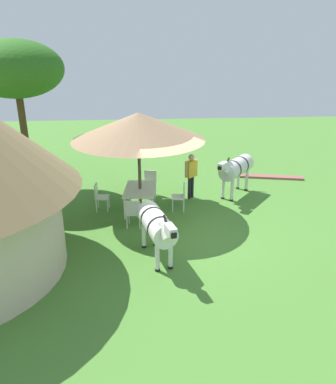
{
  "coord_description": "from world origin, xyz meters",
  "views": [
    {
      "loc": [
        -9.65,
        1.29,
        5.03
      ],
      "look_at": [
        0.56,
        0.44,
        1.0
      ],
      "focal_mm": 34.66,
      "sensor_mm": 36.0,
      "label": 1
    }
  ],
  "objects_px": {
    "patio_chair_near_hut": "(181,195)",
    "patio_chair_east_end": "(133,212)",
    "guest_beside_umbrella": "(191,172)",
    "zebra_nearest_camera": "(157,225)",
    "zebra_by_umbrella": "(236,168)",
    "patio_chair_near_lawn": "(100,195)",
    "shade_umbrella": "(138,126)",
    "patio_chair_west_end": "(150,181)",
    "patio_dining_table": "(140,191)",
    "acacia_tree_far_lawn": "(15,70)"
  },
  "relations": [
    {
      "from": "patio_chair_east_end",
      "to": "zebra_by_umbrella",
      "type": "relative_size",
      "value": 0.48
    },
    {
      "from": "patio_dining_table",
      "to": "patio_chair_near_lawn",
      "type": "bearing_deg",
      "value": 86.97
    },
    {
      "from": "patio_chair_west_end",
      "to": "acacia_tree_far_lawn",
      "type": "xyz_separation_m",
      "value": [
        1.24,
        4.51,
        3.77
      ]
    },
    {
      "from": "patio_chair_west_end",
      "to": "zebra_nearest_camera",
      "type": "bearing_deg",
      "value": 105.92
    },
    {
      "from": "patio_chair_west_end",
      "to": "patio_chair_east_end",
      "type": "xyz_separation_m",
      "value": [
        -2.58,
        0.57,
        0.0
      ]
    },
    {
      "from": "shade_umbrella",
      "to": "patio_dining_table",
      "type": "xyz_separation_m",
      "value": [
        0.0,
        0.0,
        -2.1
      ]
    },
    {
      "from": "zebra_nearest_camera",
      "to": "acacia_tree_far_lawn",
      "type": "height_order",
      "value": "acacia_tree_far_lawn"
    },
    {
      "from": "shade_umbrella",
      "to": "patio_dining_table",
      "type": "bearing_deg",
      "value": 26.57
    },
    {
      "from": "patio_chair_near_hut",
      "to": "zebra_by_umbrella",
      "type": "height_order",
      "value": "zebra_by_umbrella"
    },
    {
      "from": "zebra_by_umbrella",
      "to": "zebra_nearest_camera",
      "type": "bearing_deg",
      "value": 93.67
    },
    {
      "from": "patio_chair_near_hut",
      "to": "guest_beside_umbrella",
      "type": "bearing_deg",
      "value": -20.28
    },
    {
      "from": "shade_umbrella",
      "to": "patio_chair_near_lawn",
      "type": "relative_size",
      "value": 4.57
    },
    {
      "from": "patio_chair_west_end",
      "to": "acacia_tree_far_lawn",
      "type": "bearing_deg",
      "value": 0.23
    },
    {
      "from": "patio_chair_near_hut",
      "to": "patio_chair_east_end",
      "type": "height_order",
      "value": "same"
    },
    {
      "from": "zebra_by_umbrella",
      "to": "acacia_tree_far_lawn",
      "type": "bearing_deg",
      "value": 28.78
    },
    {
      "from": "patio_chair_near_hut",
      "to": "guest_beside_umbrella",
      "type": "height_order",
      "value": "guest_beside_umbrella"
    },
    {
      "from": "shade_umbrella",
      "to": "patio_chair_west_end",
      "type": "height_order",
      "value": "shade_umbrella"
    },
    {
      "from": "shade_umbrella",
      "to": "zebra_by_umbrella",
      "type": "xyz_separation_m",
      "value": [
        1.02,
        -3.4,
        -1.75
      ]
    },
    {
      "from": "patio_chair_near_lawn",
      "to": "guest_beside_umbrella",
      "type": "bearing_deg",
      "value": 107.49
    },
    {
      "from": "patio_chair_east_end",
      "to": "zebra_by_umbrella",
      "type": "bearing_deg",
      "value": 42.12
    },
    {
      "from": "patio_chair_east_end",
      "to": "zebra_nearest_camera",
      "type": "height_order",
      "value": "zebra_nearest_camera"
    },
    {
      "from": "patio_chair_west_end",
      "to": "guest_beside_umbrella",
      "type": "relative_size",
      "value": 0.56
    },
    {
      "from": "patio_chair_near_hut",
      "to": "guest_beside_umbrella",
      "type": "distance_m",
      "value": 1.18
    },
    {
      "from": "patio_chair_near_hut",
      "to": "zebra_by_umbrella",
      "type": "bearing_deg",
      "value": -56.27
    },
    {
      "from": "shade_umbrella",
      "to": "patio_chair_near_hut",
      "type": "height_order",
      "value": "shade_umbrella"
    },
    {
      "from": "patio_chair_near_lawn",
      "to": "patio_chair_east_end",
      "type": "xyz_separation_m",
      "value": [
        -1.38,
        -1.11,
        0.0
      ]
    },
    {
      "from": "patio_dining_table",
      "to": "patio_chair_west_end",
      "type": "xyz_separation_m",
      "value": [
        1.28,
        -0.36,
        -0.15
      ]
    },
    {
      "from": "patio_dining_table",
      "to": "acacia_tree_far_lawn",
      "type": "height_order",
      "value": "acacia_tree_far_lawn"
    },
    {
      "from": "patio_chair_east_end",
      "to": "guest_beside_umbrella",
      "type": "xyz_separation_m",
      "value": [
        2.18,
        -2.0,
        0.45
      ]
    },
    {
      "from": "patio_chair_west_end",
      "to": "patio_chair_near_lawn",
      "type": "height_order",
      "value": "same"
    },
    {
      "from": "patio_chair_near_lawn",
      "to": "zebra_nearest_camera",
      "type": "xyz_separation_m",
      "value": [
        -3.16,
        -1.71,
        0.42
      ]
    },
    {
      "from": "shade_umbrella",
      "to": "acacia_tree_far_lawn",
      "type": "height_order",
      "value": "acacia_tree_far_lawn"
    },
    {
      "from": "patio_chair_west_end",
      "to": "shade_umbrella",
      "type": "bearing_deg",
      "value": 90.0
    },
    {
      "from": "guest_beside_umbrella",
      "to": "patio_dining_table",
      "type": "bearing_deg",
      "value": -13.77
    },
    {
      "from": "shade_umbrella",
      "to": "acacia_tree_far_lawn",
      "type": "bearing_deg",
      "value": 58.8
    },
    {
      "from": "shade_umbrella",
      "to": "patio_chair_west_end",
      "type": "distance_m",
      "value": 2.61
    },
    {
      "from": "zebra_by_umbrella",
      "to": "guest_beside_umbrella",
      "type": "bearing_deg",
      "value": 45.22
    },
    {
      "from": "patio_chair_west_end",
      "to": "patio_chair_east_end",
      "type": "relative_size",
      "value": 1.0
    },
    {
      "from": "shade_umbrella",
      "to": "patio_chair_near_hut",
      "type": "xyz_separation_m",
      "value": [
        -0.12,
        -1.32,
        -2.25
      ]
    },
    {
      "from": "patio_chair_near_hut",
      "to": "patio_chair_east_end",
      "type": "relative_size",
      "value": 1.0
    },
    {
      "from": "patio_dining_table",
      "to": "patio_chair_west_end",
      "type": "bearing_deg",
      "value": -15.59
    },
    {
      "from": "patio_dining_table",
      "to": "patio_chair_near_lawn",
      "type": "height_order",
      "value": "patio_chair_near_lawn"
    },
    {
      "from": "patio_dining_table",
      "to": "zebra_nearest_camera",
      "type": "relative_size",
      "value": 0.76
    },
    {
      "from": "patio_chair_near_lawn",
      "to": "patio_chair_west_end",
      "type": "bearing_deg",
      "value": 128.72
    },
    {
      "from": "zebra_nearest_camera",
      "to": "zebra_by_umbrella",
      "type": "distance_m",
      "value": 5.1
    },
    {
      "from": "patio_chair_near_hut",
      "to": "acacia_tree_far_lawn",
      "type": "bearing_deg",
      "value": 69.38
    },
    {
      "from": "shade_umbrella",
      "to": "patio_chair_near_lawn",
      "type": "bearing_deg",
      "value": 86.97
    },
    {
      "from": "patio_dining_table",
      "to": "patio_chair_near_lawn",
      "type": "relative_size",
      "value": 1.86
    },
    {
      "from": "shade_umbrella",
      "to": "patio_chair_east_end",
      "type": "xyz_separation_m",
      "value": [
        -1.31,
        0.22,
        -2.25
      ]
    },
    {
      "from": "guest_beside_umbrella",
      "to": "shade_umbrella",
      "type": "bearing_deg",
      "value": -13.77
    }
  ]
}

